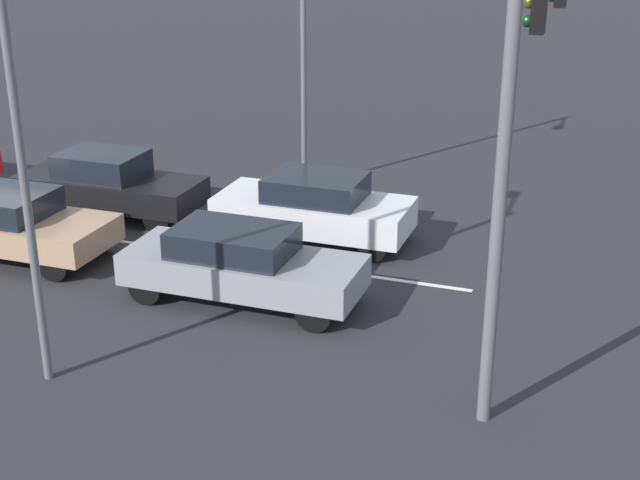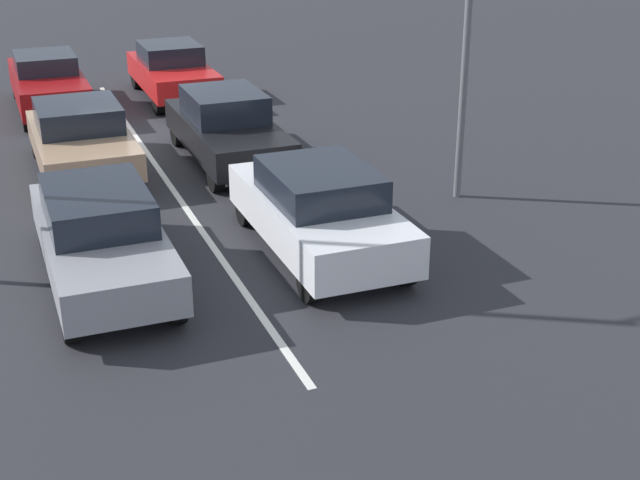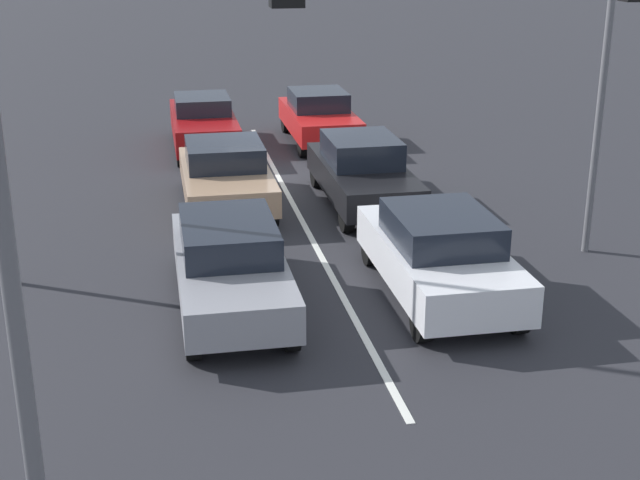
{
  "view_description": "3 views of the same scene",
  "coord_description": "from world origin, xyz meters",
  "px_view_note": "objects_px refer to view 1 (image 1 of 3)",
  "views": [
    {
      "loc": [
        16.22,
        13.87,
        7.44
      ],
      "look_at": [
        1.34,
        8.57,
        1.23
      ],
      "focal_mm": 50.0,
      "sensor_mm": 36.0,
      "label": 1
    },
    {
      "loc": [
        3.38,
        20.23,
        6.1
      ],
      "look_at": [
        -0.95,
        9.14,
        1.03
      ],
      "focal_mm": 50.0,
      "sensor_mm": 36.0,
      "label": 2
    },
    {
      "loc": [
        3.03,
        20.92,
        6.13
      ],
      "look_at": [
        0.8,
        9.22,
        1.83
      ],
      "focal_mm": 50.0,
      "sensor_mm": 36.0,
      "label": 3
    }
  ],
  "objects_px": {
    "car_gray_midlane_front": "(241,263)",
    "street_lamp_right_shoulder": "(22,88)",
    "car_tan_midlane_second": "(14,223)",
    "traffic_signal_gantry": "(532,63)",
    "car_black_leftlane_second": "(108,184)",
    "car_white_leftlane_front": "(314,207)",
    "street_lamp_left_shoulder": "(301,10)"
  },
  "relations": [
    {
      "from": "car_white_leftlane_front",
      "to": "traffic_signal_gantry",
      "type": "height_order",
      "value": "traffic_signal_gantry"
    },
    {
      "from": "car_white_leftlane_front",
      "to": "car_black_leftlane_second",
      "type": "bearing_deg",
      "value": -89.16
    },
    {
      "from": "car_black_leftlane_second",
      "to": "street_lamp_left_shoulder",
      "type": "bearing_deg",
      "value": 132.6
    },
    {
      "from": "car_black_leftlane_second",
      "to": "street_lamp_left_shoulder",
      "type": "height_order",
      "value": "street_lamp_left_shoulder"
    },
    {
      "from": "car_black_leftlane_second",
      "to": "car_tan_midlane_second",
      "type": "distance_m",
      "value": 3.07
    },
    {
      "from": "traffic_signal_gantry",
      "to": "street_lamp_right_shoulder",
      "type": "distance_m",
      "value": 7.75
    },
    {
      "from": "car_white_leftlane_front",
      "to": "traffic_signal_gantry",
      "type": "xyz_separation_m",
      "value": [
        3.58,
        4.93,
        4.15
      ]
    },
    {
      "from": "car_white_leftlane_front",
      "to": "street_lamp_left_shoulder",
      "type": "xyz_separation_m",
      "value": [
        -3.37,
        -1.56,
        3.91
      ]
    },
    {
      "from": "car_white_leftlane_front",
      "to": "street_lamp_left_shoulder",
      "type": "bearing_deg",
      "value": -155.08
    },
    {
      "from": "car_black_leftlane_second",
      "to": "street_lamp_right_shoulder",
      "type": "height_order",
      "value": "street_lamp_right_shoulder"
    },
    {
      "from": "street_lamp_left_shoulder",
      "to": "traffic_signal_gantry",
      "type": "bearing_deg",
      "value": 43.08
    },
    {
      "from": "car_gray_midlane_front",
      "to": "car_tan_midlane_second",
      "type": "xyz_separation_m",
      "value": [
        -0.42,
        -5.55,
        -0.02
      ]
    },
    {
      "from": "car_gray_midlane_front",
      "to": "car_tan_midlane_second",
      "type": "relative_size",
      "value": 1.11
    },
    {
      "from": "car_gray_midlane_front",
      "to": "car_white_leftlane_front",
      "type": "relative_size",
      "value": 1.05
    },
    {
      "from": "street_lamp_right_shoulder",
      "to": "traffic_signal_gantry",
      "type": "bearing_deg",
      "value": 116.96
    },
    {
      "from": "street_lamp_right_shoulder",
      "to": "street_lamp_left_shoulder",
      "type": "bearing_deg",
      "value": 177.74
    },
    {
      "from": "street_lamp_left_shoulder",
      "to": "car_white_leftlane_front",
      "type": "bearing_deg",
      "value": 24.92
    },
    {
      "from": "car_black_leftlane_second",
      "to": "car_white_leftlane_front",
      "type": "bearing_deg",
      "value": 90.84
    },
    {
      "from": "car_tan_midlane_second",
      "to": "traffic_signal_gantry",
      "type": "distance_m",
      "value": 11.49
    },
    {
      "from": "car_gray_midlane_front",
      "to": "street_lamp_right_shoulder",
      "type": "relative_size",
      "value": 0.56
    },
    {
      "from": "traffic_signal_gantry",
      "to": "street_lamp_left_shoulder",
      "type": "bearing_deg",
      "value": -136.92
    },
    {
      "from": "car_gray_midlane_front",
      "to": "car_black_leftlane_second",
      "type": "height_order",
      "value": "car_black_leftlane_second"
    },
    {
      "from": "street_lamp_right_shoulder",
      "to": "street_lamp_left_shoulder",
      "type": "xyz_separation_m",
      "value": [
        -10.46,
        0.41,
        -0.06
      ]
    },
    {
      "from": "car_gray_midlane_front",
      "to": "car_tan_midlane_second",
      "type": "height_order",
      "value": "car_gray_midlane_front"
    },
    {
      "from": "car_gray_midlane_front",
      "to": "car_black_leftlane_second",
      "type": "distance_m",
      "value": 6.16
    },
    {
      "from": "car_black_leftlane_second",
      "to": "street_lamp_right_shoulder",
      "type": "bearing_deg",
      "value": 25.42
    },
    {
      "from": "car_tan_midlane_second",
      "to": "car_white_leftlane_front",
      "type": "bearing_deg",
      "value": 118.42
    },
    {
      "from": "car_gray_midlane_front",
      "to": "car_white_leftlane_front",
      "type": "xyz_separation_m",
      "value": [
        -3.54,
        0.22,
        0.0
      ]
    },
    {
      "from": "car_tan_midlane_second",
      "to": "street_lamp_left_shoulder",
      "type": "relative_size",
      "value": 0.51
    },
    {
      "from": "car_gray_midlane_front",
      "to": "traffic_signal_gantry",
      "type": "bearing_deg",
      "value": 89.56
    },
    {
      "from": "car_gray_midlane_front",
      "to": "street_lamp_right_shoulder",
      "type": "xyz_separation_m",
      "value": [
        3.55,
        -1.76,
        3.97
      ]
    },
    {
      "from": "car_white_leftlane_front",
      "to": "car_tan_midlane_second",
      "type": "relative_size",
      "value": 1.05
    }
  ]
}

